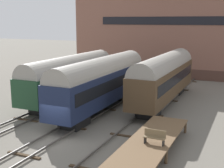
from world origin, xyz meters
TOP-DOWN VIEW (x-y plane):
  - ground_plane at (0.00, 0.00)m, footprint 200.00×200.00m
  - track_left at (-4.80, 0.00)m, footprint 2.60×60.00m
  - track_middle at (0.00, 0.00)m, footprint 2.60×60.00m
  - track_right at (4.80, 0.00)m, footprint 2.60×60.00m
  - train_car_brown at (4.80, 13.79)m, footprint 2.87×16.04m
  - train_car_green at (-4.80, 10.66)m, footprint 2.96×15.39m
  - train_car_navy at (0.00, 8.63)m, footprint 2.85×16.10m
  - station_platform at (7.52, -0.23)m, footprint 2.79×12.10m
  - bench at (7.91, 0.08)m, footprint 1.40×0.40m
  - warehouse_building at (2.38, 34.05)m, footprint 34.07×11.02m

SIDE VIEW (x-z plane):
  - ground_plane at x=0.00m, z-range 0.00..0.00m
  - track_left at x=-4.80m, z-range 0.01..0.27m
  - track_middle at x=0.00m, z-range 0.01..0.27m
  - track_right at x=4.80m, z-range 0.01..0.27m
  - station_platform at x=7.52m, z-range 0.44..1.48m
  - bench at x=7.91m, z-range 1.08..1.99m
  - train_car_green at x=-4.80m, z-range 0.33..5.32m
  - train_car_navy at x=0.00m, z-range 0.38..5.63m
  - train_car_brown at x=4.80m, z-range 0.38..5.64m
  - warehouse_building at x=2.38m, z-range 0.00..15.76m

